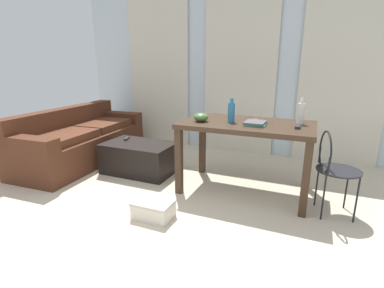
{
  "coord_description": "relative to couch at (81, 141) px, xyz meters",
  "views": [
    {
      "loc": [
        1.1,
        -1.42,
        1.38
      ],
      "look_at": [
        -0.23,
        1.68,
        0.43
      ],
      "focal_mm": 26.79,
      "sensor_mm": 36.0,
      "label": 1
    }
  ],
  "objects": [
    {
      "name": "ground_plane",
      "position": [
        1.96,
        -0.49,
        -0.3
      ],
      "size": [
        7.34,
        7.34,
        0.0
      ],
      "primitive_type": "plane",
      "color": "beige"
    },
    {
      "name": "wall_back",
      "position": [
        1.96,
        1.44,
        1.04
      ],
      "size": [
        5.51,
        0.1,
        2.69
      ],
      "primitive_type": "cube",
      "color": "silver",
      "rests_on": "ground"
    },
    {
      "name": "curtains",
      "position": [
        1.96,
        1.36,
        0.91
      ],
      "size": [
        3.92,
        0.03,
        2.42
      ],
      "color": "beige",
      "rests_on": "ground"
    },
    {
      "name": "couch",
      "position": [
        0.0,
        0.0,
        0.0
      ],
      "size": [
        0.92,
        2.06,
        0.76
      ],
      "color": "#4C2819",
      "rests_on": "ground"
    },
    {
      "name": "coffee_table",
      "position": [
        1.03,
        -0.06,
        -0.11
      ],
      "size": [
        0.9,
        0.57,
        0.39
      ],
      "color": "black",
      "rests_on": "ground"
    },
    {
      "name": "craft_table",
      "position": [
        2.42,
        -0.08,
        0.37
      ],
      "size": [
        1.37,
        0.8,
        0.78
      ],
      "color": "#382619",
      "rests_on": "ground"
    },
    {
      "name": "wire_chair",
      "position": [
        3.26,
        -0.27,
        0.2
      ],
      "size": [
        0.39,
        0.42,
        0.8
      ],
      "color": "black",
      "rests_on": "ground"
    },
    {
      "name": "bottle_near",
      "position": [
        2.26,
        -0.13,
        0.58
      ],
      "size": [
        0.07,
        0.07,
        0.25
      ],
      "color": "teal",
      "rests_on": "craft_table"
    },
    {
      "name": "bottle_far",
      "position": [
        2.94,
        0.06,
        0.59
      ],
      "size": [
        0.07,
        0.07,
        0.27
      ],
      "color": "beige",
      "rests_on": "craft_table"
    },
    {
      "name": "bowl",
      "position": [
        1.95,
        -0.22,
        0.52
      ],
      "size": [
        0.16,
        0.16,
        0.09
      ],
      "primitive_type": "ellipsoid",
      "color": "#477033",
      "rests_on": "craft_table"
    },
    {
      "name": "book_stack",
      "position": [
        2.53,
        -0.17,
        0.49
      ],
      "size": [
        0.21,
        0.24,
        0.04
      ],
      "color": "#2D7F56",
      "rests_on": "craft_table"
    },
    {
      "name": "tv_remote_on_table",
      "position": [
        2.93,
        -0.13,
        0.49
      ],
      "size": [
        0.06,
        0.17,
        0.02
      ],
      "primitive_type": "cube",
      "rotation": [
        0.0,
        0.0,
        0.04
      ],
      "color": "#232326",
      "rests_on": "craft_table"
    },
    {
      "name": "scissors",
      "position": [
        2.51,
        0.14,
        0.48
      ],
      "size": [
        0.11,
        0.08,
        0.0
      ],
      "color": "#9EA0A5",
      "rests_on": "craft_table"
    },
    {
      "name": "tv_remote_primary",
      "position": [
        0.77,
        0.05,
        0.1
      ],
      "size": [
        0.1,
        0.16,
        0.02
      ],
      "primitive_type": "cube",
      "rotation": [
        0.0,
        0.0,
        0.37
      ],
      "color": "#232326",
      "rests_on": "coffee_table"
    },
    {
      "name": "shoebox",
      "position": [
        1.79,
        -1.0,
        -0.22
      ],
      "size": [
        0.36,
        0.25,
        0.16
      ],
      "color": "beige",
      "rests_on": "ground"
    }
  ]
}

